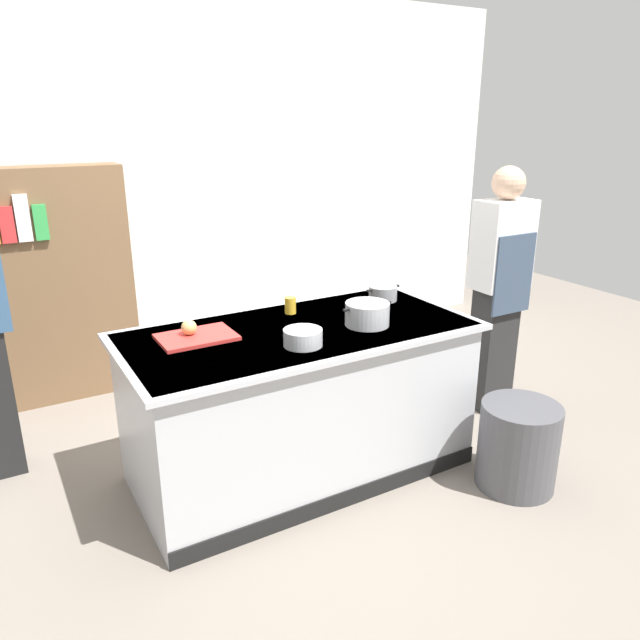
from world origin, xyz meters
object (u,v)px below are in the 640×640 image
stock_pot (367,314)px  trash_bin (518,446)px  sauce_pan (383,293)px  person_chef (499,286)px  onion (189,327)px  bookshelf (53,287)px  juice_cup (290,305)px  mixing_bowl (303,338)px

stock_pot → trash_bin: (0.63, -0.63, -0.71)m
sauce_pan → person_chef: (0.87, -0.16, -0.03)m
sauce_pan → trash_bin: (0.27, -0.98, -0.70)m
onion → bookshelf: bookshelf is taller
sauce_pan → bookshelf: size_ratio=0.14×
sauce_pan → juice_cup: 0.64m
trash_bin → person_chef: size_ratio=0.29×
onion → sauce_pan: bearing=2.1°
sauce_pan → mixing_bowl: bearing=-151.7°
mixing_bowl → bookshelf: (-0.95, 2.03, -0.09)m
onion → stock_pot: size_ratio=0.26×
stock_pot → person_chef: (1.23, 0.18, -0.05)m
trash_bin → onion: bearing=149.4°
person_chef → bookshelf: bearing=71.0°
person_chef → bookshelf: size_ratio=1.01×
stock_pot → juice_cup: stock_pot is taller
onion → mixing_bowl: bearing=-40.3°
mixing_bowl → bookshelf: size_ratio=0.12×
mixing_bowl → bookshelf: 2.25m
onion → juice_cup: 0.67m
trash_bin → bookshelf: 3.33m
sauce_pan → bookshelf: 2.38m
stock_pot → juice_cup: bearing=124.3°
person_chef → bookshelf: 3.17m
trash_bin → bookshelf: bearing=128.6°
stock_pot → trash_bin: bearing=-45.0°
stock_pot → juice_cup: (-0.28, 0.41, -0.02)m
juice_cup → trash_bin: juice_cup is taller
trash_bin → person_chef: bearing=53.6°
mixing_bowl → bookshelf: bearing=115.0°
bookshelf → mixing_bowl: bearing=-65.0°
mixing_bowl → sauce_pan: bearing=28.3°
stock_pot → sauce_pan: (0.36, 0.35, -0.02)m
stock_pot → mixing_bowl: bearing=-168.1°
onion → trash_bin: (1.57, -0.93, -0.71)m
onion → juice_cup: size_ratio=0.82×
sauce_pan → trash_bin: size_ratio=0.49×
onion → juice_cup: onion is taller
sauce_pan → mixing_bowl: sauce_pan is taller
stock_pot → onion: bearing=162.3°
mixing_bowl → trash_bin: (1.10, -0.53, -0.69)m
stock_pot → bookshelf: bearing=126.2°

